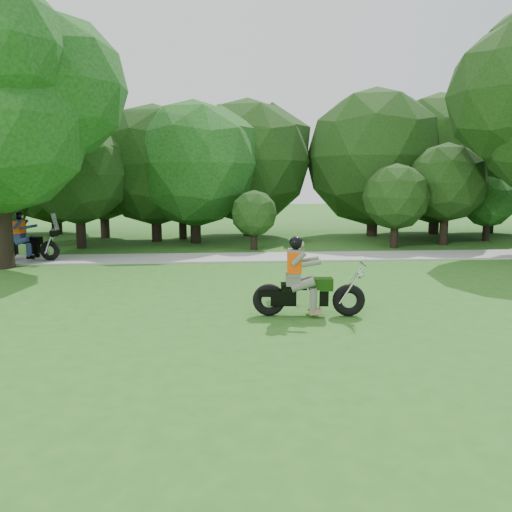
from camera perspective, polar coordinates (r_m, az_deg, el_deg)
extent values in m
plane|color=#2B601B|center=(11.99, 10.85, -6.13)|extent=(100.00, 100.00, 0.00)
cube|color=gray|center=(19.65, 4.74, -0.08)|extent=(60.00, 2.20, 0.06)
cylinder|color=black|center=(27.00, -0.91, 4.23)|extent=(0.53, 0.53, 1.80)
sphere|color=black|center=(26.93, -0.92, 10.71)|extent=(6.61, 6.61, 6.61)
cylinder|color=black|center=(24.16, -6.92, 3.63)|extent=(0.50, 0.50, 1.80)
sphere|color=#194012|center=(24.07, -7.05, 10.37)|extent=(5.96, 5.96, 5.96)
cylinder|color=black|center=(29.91, -21.84, 4.05)|extent=(0.56, 0.56, 1.80)
sphere|color=black|center=(29.85, -22.20, 10.24)|extent=(7.17, 7.17, 7.17)
cylinder|color=black|center=(27.23, 24.80, 2.74)|extent=(0.33, 0.33, 1.12)
sphere|color=#194012|center=(27.14, 24.99, 5.63)|extent=(2.50, 2.50, 2.50)
cylinder|color=black|center=(24.83, 20.68, 3.16)|extent=(0.38, 0.38, 1.71)
sphere|color=black|center=(24.74, 20.93, 7.86)|extent=(3.64, 3.64, 3.64)
cylinder|color=black|center=(27.61, 13.14, 4.10)|extent=(0.56, 0.56, 1.80)
sphere|color=black|center=(27.55, 13.38, 10.87)|extent=(7.26, 7.26, 7.26)
cylinder|color=black|center=(24.07, -26.86, 1.94)|extent=(0.31, 0.31, 1.15)
sphere|color=black|center=(23.98, -27.07, 4.94)|extent=(2.12, 2.12, 2.12)
cylinder|color=black|center=(25.76, -8.38, 3.92)|extent=(0.39, 0.39, 1.80)
sphere|color=black|center=(25.67, -8.48, 8.71)|extent=(3.85, 3.85, 3.85)
cylinder|color=black|center=(29.62, 19.68, 4.13)|extent=(0.56, 0.56, 1.80)
sphere|color=black|center=(29.57, 20.01, 10.35)|extent=(7.13, 7.13, 7.13)
cylinder|color=black|center=(23.09, 15.53, 2.53)|extent=(0.35, 0.35, 1.32)
sphere|color=black|center=(22.98, 15.69, 6.53)|extent=(2.94, 2.94, 2.94)
cylinder|color=black|center=(25.06, -11.30, 3.71)|extent=(0.49, 0.49, 1.80)
sphere|color=black|center=(24.97, -11.50, 10.11)|extent=(5.83, 5.83, 5.83)
cylinder|color=black|center=(27.12, -16.90, 3.87)|extent=(0.46, 0.46, 1.80)
sphere|color=black|center=(27.03, -17.15, 9.29)|extent=(5.11, 5.11, 5.11)
cylinder|color=black|center=(23.49, -19.39, 3.05)|extent=(0.42, 0.42, 1.80)
sphere|color=black|center=(23.39, -19.68, 8.73)|extent=(4.39, 4.39, 4.39)
cylinder|color=black|center=(30.10, -27.22, 3.73)|extent=(0.50, 0.50, 1.80)
cylinder|color=black|center=(21.73, -0.23, 1.96)|extent=(0.30, 0.30, 0.93)
sphere|color=black|center=(21.62, -0.23, 4.90)|extent=(2.01, 2.01, 2.01)
cylinder|color=black|center=(31.30, 25.18, 4.03)|extent=(0.45, 0.45, 1.80)
sphere|color=black|center=(31.22, 25.48, 8.66)|extent=(5.03, 5.03, 5.03)
cylinder|color=black|center=(19.17, -27.21, 4.98)|extent=(0.68, 0.68, 4.20)
sphere|color=#194012|center=(19.55, -22.16, 17.44)|extent=(5.12, 5.12, 5.12)
torus|color=black|center=(11.24, 1.49, -5.03)|extent=(0.75, 0.28, 0.74)
torus|color=black|center=(11.40, 10.55, -4.99)|extent=(0.75, 0.28, 0.74)
cube|color=black|center=(11.26, 4.97, -4.77)|extent=(1.31, 0.38, 0.34)
cube|color=silver|center=(11.27, 5.88, -4.77)|extent=(0.54, 0.40, 0.42)
cube|color=black|center=(11.23, 7.36, -3.19)|extent=(0.57, 0.37, 0.27)
cube|color=black|center=(11.19, 4.25, -3.41)|extent=(0.58, 0.39, 0.11)
cylinder|color=silver|center=(11.32, 10.82, -3.18)|extent=(0.57, 0.10, 0.87)
cylinder|color=silver|center=(11.28, 12.14, -0.92)|extent=(0.10, 0.67, 0.04)
cube|color=#5D6451|center=(11.16, 4.26, -2.67)|extent=(0.35, 0.43, 0.25)
cube|color=#5D6451|center=(11.09, 4.39, -0.75)|extent=(0.31, 0.47, 0.59)
cube|color=#FF4805|center=(11.08, 4.39, -0.65)|extent=(0.35, 0.51, 0.46)
sphere|color=black|center=(11.02, 4.58, 1.51)|extent=(0.29, 0.29, 0.29)
torus|color=black|center=(20.73, -26.56, 0.59)|extent=(0.76, 0.31, 0.74)
torus|color=black|center=(19.97, -22.49, 0.58)|extent=(0.76, 0.31, 0.74)
cube|color=black|center=(20.42, -25.05, 0.73)|extent=(1.20, 0.41, 0.34)
cube|color=silver|center=(20.34, -24.65, 0.73)|extent=(0.55, 0.42, 0.42)
cube|color=black|center=(20.19, -24.05, 1.62)|extent=(0.58, 0.39, 0.27)
cube|color=black|center=(20.45, -25.43, 1.49)|extent=(0.59, 0.41, 0.11)
cylinder|color=silver|center=(19.91, -22.44, 1.62)|extent=(0.42, 0.10, 0.94)
cylinder|color=silver|center=(19.78, -22.05, 2.93)|extent=(0.13, 0.67, 0.04)
cube|color=black|center=(20.50, -26.76, 0.64)|extent=(0.45, 0.18, 0.36)
cube|color=black|center=(20.89, -26.13, 0.83)|extent=(0.45, 0.18, 0.36)
cube|color=navy|center=(20.43, -25.45, 1.90)|extent=(0.37, 0.44, 0.25)
cube|color=navy|center=(20.39, -25.47, 2.96)|extent=(0.33, 0.47, 0.59)
cube|color=#FF4805|center=(20.39, -25.48, 3.02)|extent=(0.37, 0.52, 0.46)
sphere|color=black|center=(20.34, -25.48, 4.20)|extent=(0.29, 0.29, 0.29)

